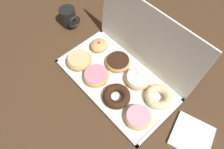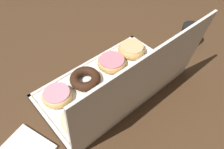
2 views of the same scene
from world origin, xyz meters
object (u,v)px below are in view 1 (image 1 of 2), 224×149
donut_box (116,80)px  chocolate_cake_ring_donut_2 (117,96)px  chocolate_frosted_donut_5 (118,62)px  sprinkle_donut_6 (138,78)px  pink_frosted_donut_3 (138,117)px  coffee_mug (69,17)px  cruller_donut_7 (159,97)px  jelly_filled_donut_4 (99,45)px  napkin_stack (192,136)px  glazed_ring_donut_0 (79,60)px  pink_frosted_donut_1 (96,76)px

donut_box → chocolate_cake_ring_donut_2: size_ratio=4.57×
chocolate_frosted_donut_5 → sprinkle_donut_6: sprinkle_donut_6 is taller
sprinkle_donut_6 → chocolate_cake_ring_donut_2: bearing=-90.4°
pink_frosted_donut_3 → coffee_mug: (-0.62, 0.12, 0.02)m
cruller_donut_7 → coffee_mug: (-0.62, -0.01, 0.02)m
jelly_filled_donut_4 → napkin_stack: size_ratio=0.58×
cruller_donut_7 → napkin_stack: cruller_donut_7 is taller
glazed_ring_donut_0 → chocolate_frosted_donut_5: bearing=44.7°
chocolate_cake_ring_donut_2 → sprinkle_donut_6: 0.13m
pink_frosted_donut_1 → chocolate_frosted_donut_5: (0.01, 0.13, -0.00)m
pink_frosted_donut_1 → coffee_mug: bearing=162.0°
chocolate_cake_ring_donut_2 → coffee_mug: size_ratio=1.16×
sprinkle_donut_6 → napkin_stack: (0.32, -0.02, -0.02)m
jelly_filled_donut_4 → chocolate_cake_ring_donut_2: bearing=-25.5°
donut_box → coffee_mug: coffee_mug is taller
chocolate_cake_ring_donut_2 → pink_frosted_donut_3: pink_frosted_donut_3 is taller
chocolate_cake_ring_donut_2 → cruller_donut_7: (0.12, 0.13, 0.00)m
donut_box → pink_frosted_donut_1: bearing=-138.3°
donut_box → chocolate_cake_ring_donut_2: (0.07, -0.06, 0.02)m
coffee_mug → pink_frosted_donut_1: bearing=-18.0°
sprinkle_donut_6 → napkin_stack: 0.32m
sprinkle_donut_6 → coffee_mug: 0.50m
cruller_donut_7 → pink_frosted_donut_1: bearing=-153.5°
chocolate_cake_ring_donut_2 → donut_box: bearing=137.5°
napkin_stack → chocolate_frosted_donut_5: bearing=177.7°
pink_frosted_donut_1 → pink_frosted_donut_3: 0.26m
glazed_ring_donut_0 → pink_frosted_donut_1: (0.12, 0.00, -0.00)m
donut_box → chocolate_frosted_donut_5: bearing=131.7°
jelly_filled_donut_4 → coffee_mug: (-0.24, -0.01, 0.02)m
pink_frosted_donut_1 → napkin_stack: size_ratio=0.79×
glazed_ring_donut_0 → cruller_donut_7: bearing=19.4°
cruller_donut_7 → napkin_stack: size_ratio=0.80×
jelly_filled_donut_4 → donut_box: bearing=-17.9°
glazed_ring_donut_0 → chocolate_frosted_donut_5: size_ratio=1.02×
chocolate_frosted_donut_5 → cruller_donut_7: 0.25m
jelly_filled_donut_4 → napkin_stack: bearing=-1.5°
pink_frosted_donut_1 → chocolate_cake_ring_donut_2: 0.14m
donut_box → cruller_donut_7: bearing=19.6°
chocolate_cake_ring_donut_2 → pink_frosted_donut_3: 0.12m
glazed_ring_donut_0 → coffee_mug: coffee_mug is taller
pink_frosted_donut_1 → coffee_mug: size_ratio=1.15×
jelly_filled_donut_4 → coffee_mug: 0.24m
chocolate_cake_ring_donut_2 → coffee_mug: (-0.50, 0.12, 0.03)m
donut_box → pink_frosted_donut_1: size_ratio=4.60×
chocolate_cake_ring_donut_2 → cruller_donut_7: size_ratio=1.00×
chocolate_cake_ring_donut_2 → cruller_donut_7: 0.18m
donut_box → glazed_ring_donut_0: bearing=-160.9°
donut_box → chocolate_cake_ring_donut_2: bearing=-42.5°
donut_box → glazed_ring_donut_0: glazed_ring_donut_0 is taller
pink_frosted_donut_1 → cruller_donut_7: size_ratio=1.00×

